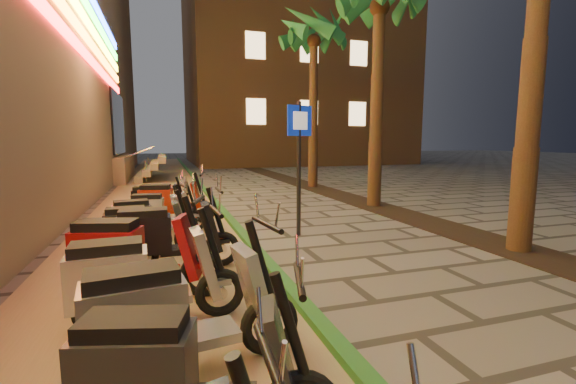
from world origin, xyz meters
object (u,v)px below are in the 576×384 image
object	(u,v)px
scooter_4	(177,375)
scooter_5	(171,315)
pedestrian_sign	(299,150)
scooter_10	(146,219)
scooter_6	(138,279)
scooter_12	(168,202)
scooter_9	(142,228)
scooter_8	(164,236)
scooter_7	(131,255)
scooter_11	(159,211)
scooter_13	(155,200)

from	to	relation	value
scooter_4	scooter_5	world-z (taller)	scooter_5
pedestrian_sign	scooter_10	xyz separation A→B (m)	(-2.99, 0.26, -1.28)
scooter_4	scooter_6	distance (m)	1.78
scooter_4	scooter_12	bearing A→B (deg)	105.52
pedestrian_sign	scooter_12	size ratio (longest dim) A/B	1.58
scooter_6	scooter_9	distance (m)	2.70
scooter_8	scooter_12	bearing A→B (deg)	88.59
scooter_8	scooter_10	distance (m)	1.80
pedestrian_sign	scooter_7	size ratio (longest dim) A/B	1.50
pedestrian_sign	scooter_7	world-z (taller)	pedestrian_sign
scooter_12	scooter_7	bearing A→B (deg)	-86.10
scooter_12	scooter_5	bearing A→B (deg)	-80.22
scooter_7	scooter_4	bearing A→B (deg)	-64.46
pedestrian_sign	scooter_4	distance (m)	5.80
scooter_5	scooter_10	distance (m)	4.55
scooter_4	scooter_12	size ratio (longest dim) A/B	0.95
scooter_4	scooter_11	xyz separation A→B (m)	(-0.16, 6.14, -0.03)
scooter_4	scooter_9	world-z (taller)	scooter_4
pedestrian_sign	scooter_11	world-z (taller)	pedestrian_sign
scooter_9	scooter_13	bearing A→B (deg)	84.91
scooter_4	scooter_10	xyz separation A→B (m)	(-0.39, 5.30, -0.02)
scooter_7	scooter_9	size ratio (longest dim) A/B	1.14
scooter_4	scooter_12	xyz separation A→B (m)	(0.03, 7.02, 0.02)
scooter_9	scooter_13	xyz separation A→B (m)	(0.14, 3.48, -0.04)
scooter_5	scooter_9	xyz separation A→B (m)	(-0.40, 3.68, -0.07)
pedestrian_sign	scooter_10	world-z (taller)	pedestrian_sign
scooter_4	scooter_7	bearing A→B (deg)	115.56
scooter_4	scooter_8	world-z (taller)	scooter_8
pedestrian_sign	scooter_13	xyz separation A→B (m)	(-2.87, 2.90, -1.32)
scooter_9	scooter_11	size ratio (longest dim) A/B	1.02
scooter_5	scooter_6	size ratio (longest dim) A/B	1.03
pedestrian_sign	scooter_11	size ratio (longest dim) A/B	1.75
pedestrian_sign	scooter_12	bearing A→B (deg)	122.69
scooter_7	scooter_8	size ratio (longest dim) A/B	1.03
scooter_5	scooter_9	size ratio (longest dim) A/B	1.14
scooter_8	scooter_10	size ratio (longest dim) A/B	1.12
scooter_8	scooter_7	bearing A→B (deg)	-113.42
scooter_4	scooter_12	distance (m)	7.02
scooter_8	scooter_9	size ratio (longest dim) A/B	1.11
scooter_12	scooter_8	bearing A→B (deg)	-81.34
scooter_10	scooter_7	bearing A→B (deg)	-101.06
scooter_7	scooter_13	distance (m)	5.30
scooter_6	scooter_13	size ratio (longest dim) A/B	1.19
scooter_11	scooter_10	bearing A→B (deg)	-98.89
scooter_12	scooter_13	xyz separation A→B (m)	(-0.31, 0.91, -0.08)
scooter_9	scooter_4	bearing A→B (deg)	-87.41
scooter_9	scooter_12	distance (m)	2.61
scooter_10	scooter_11	distance (m)	0.88
scooter_5	scooter_12	xyz separation A→B (m)	(0.05, 6.25, -0.03)
scooter_4	scooter_6	world-z (taller)	scooter_6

